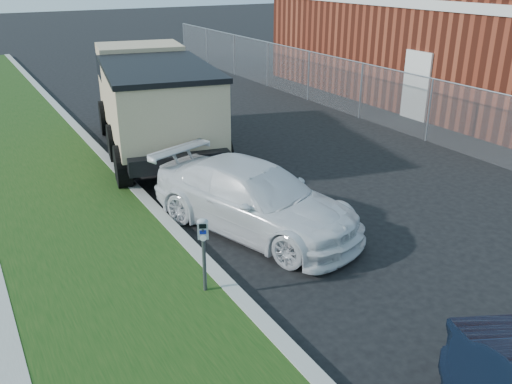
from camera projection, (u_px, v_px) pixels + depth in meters
ground at (350, 247)px, 9.81m from camera, size 120.00×120.00×0.00m
streetside at (5, 273)px, 8.84m from camera, size 6.12×50.00×0.15m
chainlink_fence at (362, 80)px, 17.68m from camera, size 0.06×30.06×30.00m
brick_building at (467, 38)px, 20.88m from camera, size 9.20×14.20×4.17m
parking_meter at (203, 239)px, 7.93m from camera, size 0.20×0.17×1.22m
white_wagon at (252, 197)px, 10.28m from camera, size 3.20×4.75×1.28m
dump_truck at (153, 97)px, 14.52m from camera, size 3.64×6.93×2.58m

